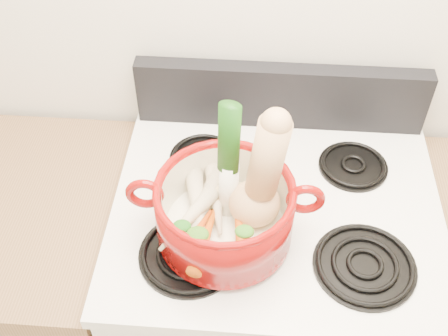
# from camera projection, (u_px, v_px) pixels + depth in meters

# --- Properties ---
(stove_body) EXTENTS (0.76, 0.65, 0.92)m
(stove_body) POSITION_uv_depth(u_px,v_px,m) (266.00, 310.00, 1.69)
(stove_body) COLOR white
(stove_body) RESTS_ON floor
(cooktop) EXTENTS (0.78, 0.67, 0.03)m
(cooktop) POSITION_uv_depth(u_px,v_px,m) (276.00, 209.00, 1.34)
(cooktop) COLOR white
(cooktop) RESTS_ON stove_body
(control_backsplash) EXTENTS (0.76, 0.05, 0.18)m
(control_backsplash) POSITION_uv_depth(u_px,v_px,m) (281.00, 96.00, 1.47)
(control_backsplash) COLOR black
(control_backsplash) RESTS_ON cooktop
(burner_front_left) EXTENTS (0.22, 0.22, 0.02)m
(burner_front_left) POSITION_uv_depth(u_px,v_px,m) (189.00, 253.00, 1.23)
(burner_front_left) COLOR black
(burner_front_left) RESTS_ON cooktop
(burner_front_right) EXTENTS (0.22, 0.22, 0.02)m
(burner_front_right) POSITION_uv_depth(u_px,v_px,m) (365.00, 265.00, 1.21)
(burner_front_right) COLOR black
(burner_front_right) RESTS_ON cooktop
(burner_back_left) EXTENTS (0.17, 0.17, 0.02)m
(burner_back_left) POSITION_uv_depth(u_px,v_px,m) (203.00, 157.00, 1.43)
(burner_back_left) COLOR black
(burner_back_left) RESTS_ON cooktop
(burner_back_right) EXTENTS (0.17, 0.17, 0.02)m
(burner_back_right) POSITION_uv_depth(u_px,v_px,m) (353.00, 165.00, 1.41)
(burner_back_right) COLOR black
(burner_back_right) RESTS_ON cooktop
(dutch_oven) EXTENTS (0.31, 0.31, 0.15)m
(dutch_oven) POSITION_uv_depth(u_px,v_px,m) (225.00, 212.00, 1.20)
(dutch_oven) COLOR maroon
(dutch_oven) RESTS_ON burner_front_left
(pot_handle_left) EXTENTS (0.08, 0.02, 0.08)m
(pot_handle_left) POSITION_uv_depth(u_px,v_px,m) (145.00, 194.00, 1.17)
(pot_handle_left) COLOR maroon
(pot_handle_left) RESTS_ON dutch_oven
(pot_handle_right) EXTENTS (0.08, 0.02, 0.08)m
(pot_handle_right) POSITION_uv_depth(u_px,v_px,m) (305.00, 199.00, 1.16)
(pot_handle_right) COLOR maroon
(pot_handle_right) RESTS_ON dutch_oven
(squash) EXTENTS (0.16, 0.14, 0.30)m
(squash) POSITION_uv_depth(u_px,v_px,m) (256.00, 174.00, 1.14)
(squash) COLOR tan
(squash) RESTS_ON dutch_oven
(leek) EXTENTS (0.06, 0.08, 0.31)m
(leek) POSITION_uv_depth(u_px,v_px,m) (229.00, 161.00, 1.15)
(leek) COLOR white
(leek) RESTS_ON dutch_oven
(ginger) EXTENTS (0.11, 0.09, 0.05)m
(ginger) POSITION_uv_depth(u_px,v_px,m) (229.00, 195.00, 1.26)
(ginger) COLOR tan
(ginger) RESTS_ON dutch_oven
(parsnip_0) EXTENTS (0.10, 0.25, 0.07)m
(parsnip_0) POSITION_uv_depth(u_px,v_px,m) (199.00, 212.00, 1.22)
(parsnip_0) COLOR beige
(parsnip_0) RESTS_ON dutch_oven
(parsnip_1) EXTENTS (0.10, 0.22, 0.06)m
(parsnip_1) POSITION_uv_depth(u_px,v_px,m) (202.00, 208.00, 1.23)
(parsnip_1) COLOR beige
(parsnip_1) RESTS_ON dutch_oven
(parsnip_2) EXTENTS (0.08, 0.21, 0.06)m
(parsnip_2) POSITION_uv_depth(u_px,v_px,m) (215.00, 193.00, 1.25)
(parsnip_2) COLOR beige
(parsnip_2) RESTS_ON dutch_oven
(parsnip_3) EXTENTS (0.13, 0.17, 0.05)m
(parsnip_3) POSITION_uv_depth(u_px,v_px,m) (187.00, 219.00, 1.19)
(parsnip_3) COLOR #F0E4C3
(parsnip_3) RESTS_ON dutch_oven
(carrot_0) EXTENTS (0.06, 0.18, 0.05)m
(carrot_0) POSITION_uv_depth(u_px,v_px,m) (205.00, 240.00, 1.18)
(carrot_0) COLOR #BD4209
(carrot_0) RESTS_ON dutch_oven
(carrot_1) EXTENTS (0.08, 0.13, 0.04)m
(carrot_1) POSITION_uv_depth(u_px,v_px,m) (196.00, 234.00, 1.18)
(carrot_1) COLOR #C63809
(carrot_1) RESTS_ON dutch_oven
(carrot_2) EXTENTS (0.05, 0.16, 0.04)m
(carrot_2) POSITION_uv_depth(u_px,v_px,m) (239.00, 227.00, 1.19)
(carrot_2) COLOR #BD3D09
(carrot_2) RESTS_ON dutch_oven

